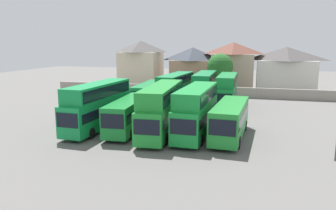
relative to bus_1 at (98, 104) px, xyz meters
name	(u,v)px	position (x,y,z in m)	size (l,w,h in m)	color
ground	(192,103)	(7.08, 17.83, -2.82)	(140.00, 140.00, 0.00)	#605E5B
depot_boundary_wall	(200,91)	(7.08, 25.07, -1.92)	(56.00, 0.50, 1.80)	gray
bus_1	(98,104)	(0.00, 0.00, 0.00)	(3.10, 11.30, 5.01)	#138C41
bus_2	(129,113)	(3.52, 0.13, -0.89)	(3.13, 10.28, 3.38)	#167D2E
bus_3	(162,107)	(7.12, 0.08, 0.00)	(3.36, 12.16, 5.00)	#1C8C2E
bus_4	(196,108)	(10.70, 0.33, -0.05)	(3.01, 10.93, 4.91)	#158E34
bus_5	(230,118)	(14.10, 0.18, -0.85)	(3.26, 10.23, 3.44)	#1E882F
bus_6	(149,93)	(1.01, 14.79, -0.93)	(2.94, 10.95, 3.30)	#157C3B
bus_7	(175,88)	(5.05, 15.00, -0.13)	(3.54, 11.40, 4.77)	#168240
bus_8	(205,88)	(9.34, 15.53, 0.00)	(2.66, 10.71, 5.00)	#147E3E
bus_9	(227,89)	(12.59, 15.38, -0.10)	(2.54, 10.20, 4.82)	#1A823B
house_terrace_left	(141,63)	(-7.49, 35.27, 2.20)	(8.51, 8.35, 9.86)	beige
house_terrace_centre	(193,67)	(3.90, 35.31, 1.51)	(9.04, 6.52, 8.48)	#9E7A60
house_terrace_right	(233,66)	(12.25, 34.63, 2.02)	(8.47, 7.34, 9.50)	tan
house_terrace_far_right	(286,69)	(22.33, 35.34, 1.58)	(11.37, 7.08, 8.62)	silver
tree_left_of_lot	(220,67)	(10.35, 27.57, 2.26)	(4.74, 4.74, 7.49)	brown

